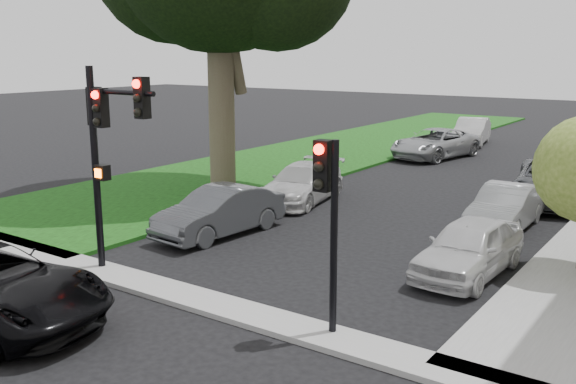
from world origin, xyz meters
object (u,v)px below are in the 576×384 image
Objects in this scene: car_parked_5 at (220,212)px; car_parked_6 at (302,183)px; car_parked_0 at (469,247)px; car_parked_1 at (505,207)px; traffic_signal_secondary at (328,201)px; car_parked_2 at (554,181)px; car_parked_8 at (435,143)px; traffic_signal_main at (105,133)px; car_parked_9 at (472,131)px.

car_parked_5 reaches higher than car_parked_6.
car_parked_1 is (-0.52, 4.78, -0.02)m from car_parked_0.
car_parked_1 is at bearing 86.73° from traffic_signal_secondary.
car_parked_2 reaches higher than car_parked_8.
car_parked_0 is at bearing 33.84° from traffic_signal_main.
traffic_signal_main reaches higher than traffic_signal_secondary.
car_parked_0 is (1.08, 4.96, -1.98)m from traffic_signal_secondary.
traffic_signal_secondary is at bearing -94.02° from car_parked_1.
car_parked_8 is (-6.51, 21.40, -1.94)m from traffic_signal_secondary.
traffic_signal_main is 1.07× the size of car_parked_6.
car_parked_0 is 0.72× the size of car_parked_2.
traffic_signal_secondary is 0.82× the size of car_parked_9.
car_parked_2 is 14.95m from car_parked_9.
car_parked_8 is at bearing -99.80° from car_parked_9.
car_parked_2 is 1.22× the size of car_parked_9.
traffic_signal_main is at bearing -143.54° from car_parked_0.
car_parked_1 is (6.82, 9.70, -2.83)m from traffic_signal_main.
car_parked_5 is 17.25m from car_parked_8.
car_parked_0 is 8.86m from car_parked_6.
car_parked_6 is at bearing -176.66° from car_parked_1.
car_parked_2 is at bearing -70.42° from car_parked_9.
traffic_signal_main reaches higher than car_parked_0.
car_parked_0 is at bearing 77.75° from traffic_signal_secondary.
car_parked_8 is at bearing 117.41° from car_parked_0.
traffic_signal_main is at bearing -100.02° from car_parked_9.
car_parked_1 is at bearing 54.89° from traffic_signal_main.
car_parked_8 reaches higher than car_parked_0.
car_parked_0 is at bearing -54.30° from car_parked_8.
traffic_signal_main reaches higher than car_parked_2.
car_parked_8 is at bearing 120.48° from car_parked_1.
car_parked_5 is at bearing -95.64° from car_parked_6.
car_parked_0 is at bearing -81.78° from car_parked_9.
car_parked_6 is at bearing 125.99° from traffic_signal_secondary.
car_parked_5 is at bearing -135.23° from car_parked_2.
traffic_signal_main is at bearing -84.70° from car_parked_5.
car_parked_2 is 9.23m from car_parked_6.
car_parked_1 is 13.63m from car_parked_8.
car_parked_5 is 0.93× the size of car_parked_9.
traffic_signal_secondary is 9.96m from car_parked_1.
car_parked_2 is (0.94, 14.41, -1.89)m from traffic_signal_secondary.
traffic_signal_secondary reaches higher than car_parked_1.
car_parked_0 is 4.81m from car_parked_1.
traffic_signal_main is 21.54m from car_parked_8.
car_parked_2 is 12.55m from car_parked_5.
car_parked_2 is at bearing 63.39° from traffic_signal_main.
traffic_signal_main is 1.08× the size of car_parked_9.
car_parked_0 is at bearing 11.11° from car_parked_5.
car_parked_1 is at bearing 44.05° from car_parked_5.
car_parked_8 reaches higher than car_parked_1.
car_parked_0 reaches higher than car_parked_6.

